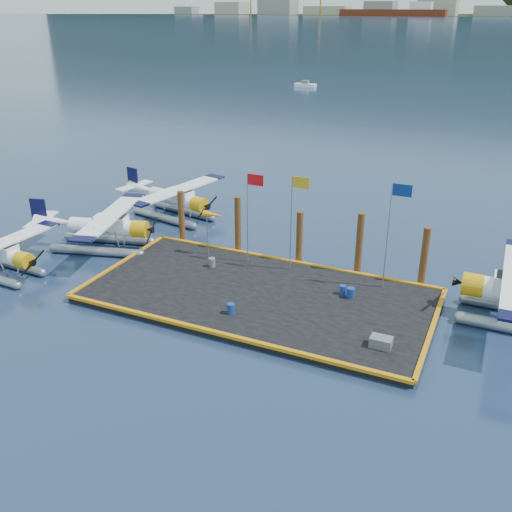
# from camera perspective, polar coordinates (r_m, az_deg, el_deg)

# --- Properties ---
(ground) EXTENTS (4000.00, 4000.00, 0.00)m
(ground) POSITION_cam_1_polar(r_m,az_deg,el_deg) (33.95, 0.24, -4.29)
(ground) COLOR #192C4C
(ground) RESTS_ON ground
(dock) EXTENTS (20.00, 10.00, 0.40)m
(dock) POSITION_cam_1_polar(r_m,az_deg,el_deg) (33.86, 0.24, -4.00)
(dock) COLOR black
(dock) RESTS_ON ground
(dock_bumpers) EXTENTS (20.25, 10.25, 0.18)m
(dock_bumpers) POSITION_cam_1_polar(r_m,az_deg,el_deg) (33.72, 0.24, -3.56)
(dock_bumpers) COLOR orange
(dock_bumpers) RESTS_ON dock
(seaplane_a) EXTENTS (7.84, 8.64, 3.07)m
(seaplane_a) POSITION_cam_1_polar(r_m,az_deg,el_deg) (39.80, -24.22, 0.00)
(seaplane_a) COLOR gray
(seaplane_a) RESTS_ON ground
(seaplane_b) EXTENTS (9.16, 9.87, 3.51)m
(seaplane_b) POSITION_cam_1_polar(r_m,az_deg,el_deg) (41.48, -14.73, 2.61)
(seaplane_b) COLOR gray
(seaplane_b) RESTS_ON ground
(seaplane_c) EXTENTS (9.01, 9.82, 3.48)m
(seaplane_c) POSITION_cam_1_polar(r_m,az_deg,el_deg) (46.55, -7.99, 5.48)
(seaplane_c) COLOR gray
(seaplane_c) RESTS_ON ground
(drum_0) EXTENTS (0.43, 0.43, 0.61)m
(drum_0) POSITION_cam_1_polar(r_m,az_deg,el_deg) (37.03, -4.43, -0.64)
(drum_0) COLOR slate
(drum_0) RESTS_ON dock
(drum_1) EXTENTS (0.43, 0.43, 0.60)m
(drum_1) POSITION_cam_1_polar(r_m,az_deg,el_deg) (31.48, -2.53, -5.28)
(drum_1) COLOR navy
(drum_1) RESTS_ON dock
(drum_2) EXTENTS (0.45, 0.45, 0.63)m
(drum_2) POSITION_cam_1_polar(r_m,az_deg,el_deg) (33.51, 9.46, -3.66)
(drum_2) COLOR navy
(drum_2) RESTS_ON dock
(drum_4) EXTENTS (0.40, 0.40, 0.57)m
(drum_4) POSITION_cam_1_polar(r_m,az_deg,el_deg) (33.86, 8.68, -3.36)
(drum_4) COLOR navy
(drum_4) RESTS_ON dock
(crate) EXTENTS (1.07, 0.72, 0.54)m
(crate) POSITION_cam_1_polar(r_m,az_deg,el_deg) (29.27, 12.39, -8.41)
(crate) COLOR slate
(crate) RESTS_ON dock
(flagpole_red) EXTENTS (1.14, 0.08, 6.00)m
(flagpole_red) POSITION_cam_1_polar(r_m,az_deg,el_deg) (36.25, -0.57, 5.16)
(flagpole_red) COLOR #95949C
(flagpole_red) RESTS_ON dock
(flagpole_yellow) EXTENTS (1.14, 0.08, 6.20)m
(flagpole_yellow) POSITION_cam_1_polar(r_m,az_deg,el_deg) (35.11, 3.87, 4.68)
(flagpole_yellow) COLOR #95949C
(flagpole_yellow) RESTS_ON dock
(flagpole_blue) EXTENTS (1.14, 0.08, 6.50)m
(flagpole_blue) POSITION_cam_1_polar(r_m,az_deg,el_deg) (33.55, 13.49, 3.44)
(flagpole_blue) COLOR #95949C
(flagpole_blue) RESTS_ON dock
(windsock) EXTENTS (1.40, 0.44, 3.12)m
(windsock) POSITION_cam_1_polar(r_m,az_deg,el_deg) (37.82, -4.32, 4.03)
(windsock) COLOR #95949C
(windsock) RESTS_ON dock
(piling_0) EXTENTS (0.44, 0.44, 4.00)m
(piling_0) POSITION_cam_1_polar(r_m,az_deg,el_deg) (41.21, -7.45, 3.77)
(piling_0) COLOR #4A2C15
(piling_0) RESTS_ON ground
(piling_1) EXTENTS (0.44, 0.44, 4.20)m
(piling_1) POSITION_cam_1_polar(r_m,az_deg,el_deg) (39.09, -1.82, 3.00)
(piling_1) COLOR #4A2C15
(piling_1) RESTS_ON ground
(piling_2) EXTENTS (0.44, 0.44, 3.80)m
(piling_2) POSITION_cam_1_polar(r_m,az_deg,el_deg) (37.51, 4.36, 1.68)
(piling_2) COLOR #4A2C15
(piling_2) RESTS_ON ground
(piling_3) EXTENTS (0.44, 0.44, 4.30)m
(piling_3) POSITION_cam_1_polar(r_m,az_deg,el_deg) (36.35, 10.28, 1.03)
(piling_3) COLOR #4A2C15
(piling_3) RESTS_ON ground
(piling_4) EXTENTS (0.44, 0.44, 4.00)m
(piling_4) POSITION_cam_1_polar(r_m,az_deg,el_deg) (35.76, 16.44, -0.26)
(piling_4) COLOR #4A2C15
(piling_4) RESTS_ON ground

